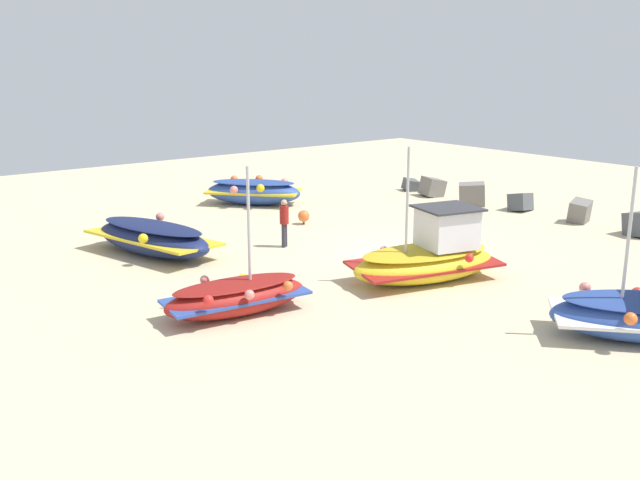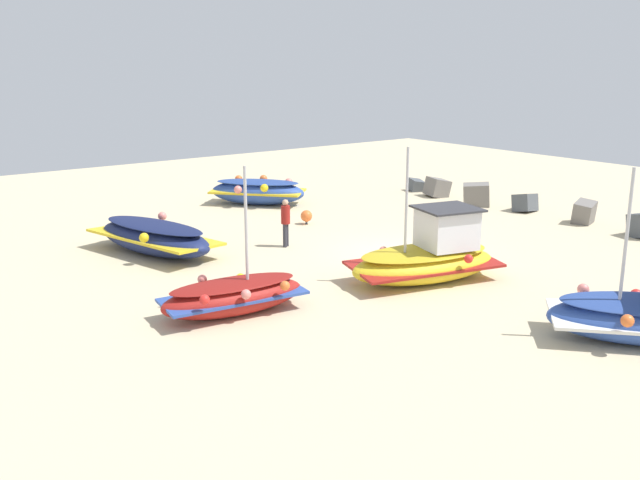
{
  "view_description": "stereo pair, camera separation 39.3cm",
  "coord_description": "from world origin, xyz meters",
  "px_view_note": "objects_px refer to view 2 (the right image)",
  "views": [
    {
      "loc": [
        16.75,
        -16.54,
        6.49
      ],
      "look_at": [
        -0.27,
        -3.04,
        0.9
      ],
      "focal_mm": 39.87,
      "sensor_mm": 36.0,
      "label": 1
    },
    {
      "loc": [
        16.99,
        -16.23,
        6.49
      ],
      "look_at": [
        -0.27,
        -3.04,
        0.9
      ],
      "focal_mm": 39.87,
      "sensor_mm": 36.0,
      "label": 2
    }
  ],
  "objects_px": {
    "fishing_boat_4": "(234,296)",
    "mooring_buoy_0": "(306,216)",
    "person_walking": "(286,220)",
    "fishing_boat_1": "(154,237)",
    "fishing_boat_0": "(429,257)",
    "fishing_boat_2": "(258,191)"
  },
  "relations": [
    {
      "from": "fishing_boat_0",
      "to": "fishing_boat_1",
      "type": "height_order",
      "value": "fishing_boat_0"
    },
    {
      "from": "fishing_boat_1",
      "to": "person_walking",
      "type": "bearing_deg",
      "value": 50.27
    },
    {
      "from": "fishing_boat_1",
      "to": "person_walking",
      "type": "distance_m",
      "value": 4.54
    },
    {
      "from": "mooring_buoy_0",
      "to": "fishing_boat_4",
      "type": "bearing_deg",
      "value": -46.74
    },
    {
      "from": "fishing_boat_0",
      "to": "fishing_boat_2",
      "type": "xyz_separation_m",
      "value": [
        -12.78,
        2.11,
        -0.13
      ]
    },
    {
      "from": "person_walking",
      "to": "fishing_boat_4",
      "type": "bearing_deg",
      "value": 102.11
    },
    {
      "from": "fishing_boat_2",
      "to": "person_walking",
      "type": "relative_size",
      "value": 2.58
    },
    {
      "from": "fishing_boat_1",
      "to": "mooring_buoy_0",
      "type": "xyz_separation_m",
      "value": [
        -0.39,
        6.71,
        -0.25
      ]
    },
    {
      "from": "person_walking",
      "to": "mooring_buoy_0",
      "type": "height_order",
      "value": "person_walking"
    },
    {
      "from": "person_walking",
      "to": "fishing_boat_0",
      "type": "bearing_deg",
      "value": 159.38
    },
    {
      "from": "fishing_boat_0",
      "to": "fishing_boat_1",
      "type": "distance_m",
      "value": 9.39
    },
    {
      "from": "fishing_boat_0",
      "to": "person_walking",
      "type": "distance_m",
      "value": 5.94
    },
    {
      "from": "fishing_boat_1",
      "to": "fishing_boat_4",
      "type": "height_order",
      "value": "fishing_boat_4"
    },
    {
      "from": "fishing_boat_2",
      "to": "person_walking",
      "type": "xyz_separation_m",
      "value": [
        6.96,
        -3.27,
        0.37
      ]
    },
    {
      "from": "fishing_boat_0",
      "to": "person_walking",
      "type": "xyz_separation_m",
      "value": [
        -5.82,
        -1.16,
        0.24
      ]
    },
    {
      "from": "fishing_boat_2",
      "to": "mooring_buoy_0",
      "type": "relative_size",
      "value": 7.71
    },
    {
      "from": "fishing_boat_2",
      "to": "mooring_buoy_0",
      "type": "height_order",
      "value": "fishing_boat_2"
    },
    {
      "from": "fishing_boat_0",
      "to": "fishing_boat_4",
      "type": "bearing_deg",
      "value": -175.47
    },
    {
      "from": "person_walking",
      "to": "mooring_buoy_0",
      "type": "xyz_separation_m",
      "value": [
        -2.38,
        2.65,
        -0.65
      ]
    },
    {
      "from": "fishing_boat_2",
      "to": "person_walking",
      "type": "bearing_deg",
      "value": -66.06
    },
    {
      "from": "fishing_boat_4",
      "to": "mooring_buoy_0",
      "type": "xyz_separation_m",
      "value": [
        -7.15,
        7.6,
        -0.16
      ]
    },
    {
      "from": "fishing_boat_0",
      "to": "fishing_boat_4",
      "type": "xyz_separation_m",
      "value": [
        -1.04,
        -6.11,
        -0.25
      ]
    }
  ]
}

